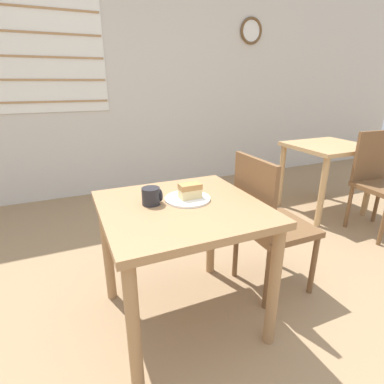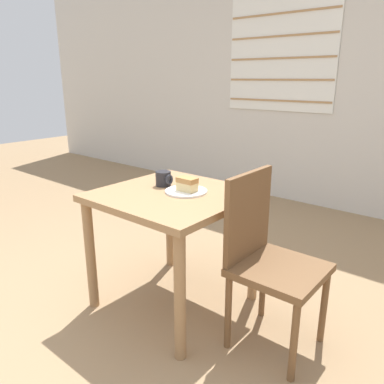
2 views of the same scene
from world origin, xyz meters
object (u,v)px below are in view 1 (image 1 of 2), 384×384
Objects in this scene: plate at (188,199)px; cake_slice at (190,191)px; chair_far_corner at (380,179)px; coffee_mug at (152,196)px; dining_table_near at (182,225)px; dining_table_far at (327,158)px; chair_near_window at (268,221)px.

cake_slice is at bearing -26.73° from plate.
chair_far_corner reaches higher than plate.
chair_far_corner reaches higher than coffee_mug.
chair_far_corner is (2.10, 0.36, -0.11)m from dining_table_near.
dining_table_near is 0.15m from plate.
coffee_mug is at bearing -158.77° from dining_table_far.
coffee_mug reaches higher than plate.
dining_table_far is 2.31m from coffee_mug.
dining_table_far is 1.64m from chair_near_window.
cake_slice reaches higher than dining_table_far.
dining_table_far is 0.81× the size of chair_far_corner.
dining_table_near is at bearing -166.85° from chair_far_corner.
coffee_mug is (-0.14, 0.07, 0.17)m from dining_table_near.
chair_far_corner is 2.08m from plate.
chair_far_corner is at bearing -80.85° from dining_table_far.
chair_near_window reaches higher than dining_table_near.
chair_far_corner is (1.48, 0.31, 0.00)m from chair_near_window.
dining_table_near is 0.89× the size of chair_near_window.
cake_slice is (0.01, -0.01, 0.05)m from plate.
dining_table_far is at bearing 102.65° from chair_far_corner.
coffee_mug is at bearing -169.19° from chair_far_corner.
chair_near_window and chair_far_corner have the same top height.
coffee_mug is at bearing 174.10° from cake_slice.
chair_near_window reaches higher than cake_slice.
chair_near_window is 8.91× the size of coffee_mug.
dining_table_near is 2.13m from chair_far_corner.
chair_near_window is at bearing -1.58° from coffee_mug.
cake_slice is 0.21m from coffee_mug.
coffee_mug is (-0.21, 0.02, -0.01)m from cake_slice.
chair_far_corner reaches higher than dining_table_near.
coffee_mug is (-0.20, 0.02, 0.04)m from plate.
chair_near_window is 7.90× the size of cake_slice.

